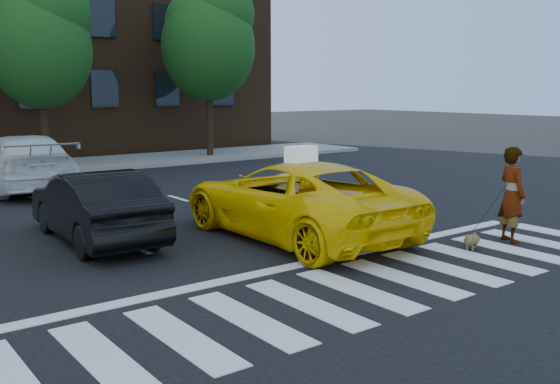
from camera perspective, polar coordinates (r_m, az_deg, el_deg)
name	(u,v)px	position (r m, az deg, el deg)	size (l,w,h in m)	color
ground	(358,290)	(9.62, 7.15, -8.91)	(120.00, 120.00, 0.00)	black
crosswalk	(358,290)	(9.62, 7.15, -8.87)	(13.00, 2.40, 0.01)	silver
stop_line	(293,266)	(10.77, 1.18, -6.79)	(12.00, 0.30, 0.01)	silver
sidewalk_far	(29,169)	(25.03, -21.93, 2.01)	(30.00, 4.00, 0.15)	slate
tree_mid	(40,37)	(24.59, -21.08, 13.10)	(3.69, 3.69, 7.10)	black
tree_right	(209,35)	(27.43, -6.52, 14.08)	(4.00, 4.00, 7.70)	black
taxi	(295,199)	(12.75, 1.36, -0.65)	(2.59, 5.62, 1.56)	yellow
black_sedan	(96,206)	(12.93, -16.50, -1.24)	(1.50, 4.30, 1.42)	black
white_suv	(22,162)	(20.27, -22.52, 2.52)	(2.31, 5.69, 1.65)	silver
woman	(512,195)	(13.11, 20.43, -0.23)	(0.69, 0.45, 1.90)	#999999
dog	(471,240)	(12.36, 17.09, -4.22)	(0.54, 0.37, 0.32)	#9A6C4E
taxi_sign	(301,154)	(12.47, 1.95, 3.48)	(0.65, 0.28, 0.32)	white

